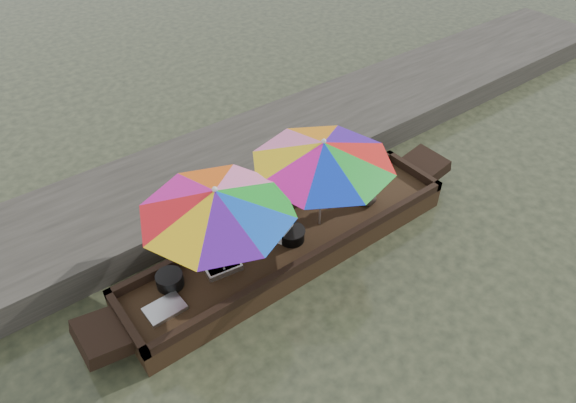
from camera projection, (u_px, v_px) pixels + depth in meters
water at (292, 254)px, 7.93m from camera, size 80.00×80.00×0.00m
dock at (216, 173)px, 9.11m from camera, size 22.00×2.20×0.50m
boat_hull at (292, 246)px, 7.82m from camera, size 5.37×1.20×0.35m
cooking_pot at (170, 280)px, 6.94m from camera, size 0.37×0.37×0.20m
tray_crayfish at (222, 266)px, 7.21m from camera, size 0.55×0.42×0.09m
tray_scallop at (165, 309)px, 6.66m from camera, size 0.51×0.36×0.06m
charcoal_grill at (292, 235)px, 7.62m from camera, size 0.38×0.38×0.18m
supply_bag at (282, 231)px, 7.63m from camera, size 0.34×0.31×0.26m
vendor at (370, 178)px, 8.03m from camera, size 0.58×0.51×0.99m
umbrella_bow at (220, 234)px, 6.66m from camera, size 2.06×2.06×1.55m
umbrella_stern at (322, 184)px, 7.45m from camera, size 2.36×2.36×1.55m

